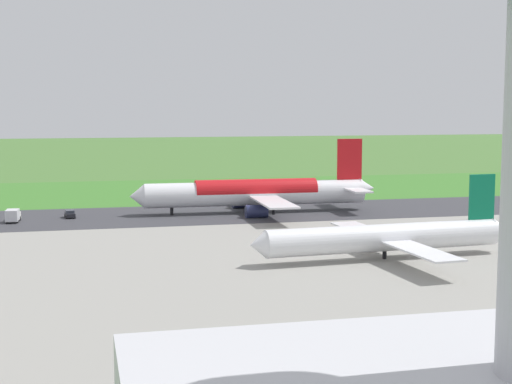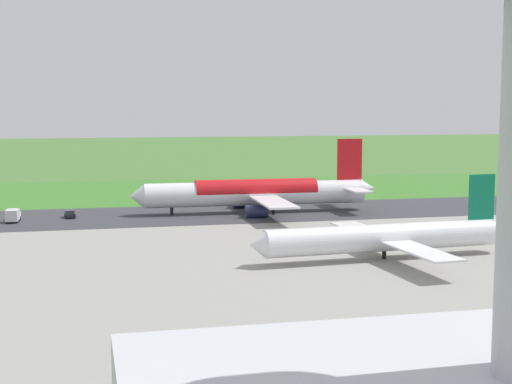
{
  "view_description": "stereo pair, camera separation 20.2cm",
  "coord_description": "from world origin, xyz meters",
  "px_view_note": "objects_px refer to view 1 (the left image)",
  "views": [
    {
      "loc": [
        47.44,
        157.54,
        22.99
      ],
      "look_at": [
        10.88,
        0.0,
        4.5
      ],
      "focal_mm": 52.93,
      "sensor_mm": 36.0,
      "label": 1
    },
    {
      "loc": [
        47.24,
        157.59,
        22.99
      ],
      "look_at": [
        10.88,
        0.0,
        4.5
      ],
      "focal_mm": 52.93,
      "sensor_mm": 36.0,
      "label": 2
    }
  ],
  "objects_px": {
    "service_car_followme": "(70,214)",
    "service_truck_fuel": "(13,215)",
    "traffic_cone_orange": "(189,194)",
    "no_stopping_sign": "(209,189)",
    "airliner_main": "(258,193)",
    "airliner_parked_mid": "(386,237)"
  },
  "relations": [
    {
      "from": "traffic_cone_orange",
      "to": "airliner_parked_mid",
      "type": "bearing_deg",
      "value": 100.98
    },
    {
      "from": "service_car_followme",
      "to": "traffic_cone_orange",
      "type": "bearing_deg",
      "value": -130.35
    },
    {
      "from": "service_car_followme",
      "to": "service_truck_fuel",
      "type": "relative_size",
      "value": 0.74
    },
    {
      "from": "service_truck_fuel",
      "to": "no_stopping_sign",
      "type": "relative_size",
      "value": 2.35
    },
    {
      "from": "no_stopping_sign",
      "to": "traffic_cone_orange",
      "type": "xyz_separation_m",
      "value": [
        4.87,
        -1.33,
        -1.22
      ]
    },
    {
      "from": "service_truck_fuel",
      "to": "no_stopping_sign",
      "type": "distance_m",
      "value": 58.86
    },
    {
      "from": "service_car_followme",
      "to": "no_stopping_sign",
      "type": "height_order",
      "value": "no_stopping_sign"
    },
    {
      "from": "airliner_parked_mid",
      "to": "no_stopping_sign",
      "type": "distance_m",
      "value": 88.65
    },
    {
      "from": "service_car_followme",
      "to": "no_stopping_sign",
      "type": "xyz_separation_m",
      "value": [
        -34.62,
        -33.68,
        0.66
      ]
    },
    {
      "from": "traffic_cone_orange",
      "to": "no_stopping_sign",
      "type": "bearing_deg",
      "value": 164.68
    },
    {
      "from": "airliner_main",
      "to": "no_stopping_sign",
      "type": "distance_m",
      "value": 35.21
    },
    {
      "from": "service_car_followme",
      "to": "traffic_cone_orange",
      "type": "height_order",
      "value": "service_car_followme"
    },
    {
      "from": "airliner_parked_mid",
      "to": "service_truck_fuel",
      "type": "xyz_separation_m",
      "value": [
        57.96,
        -50.47,
        -1.99
      ]
    },
    {
      "from": "service_truck_fuel",
      "to": "traffic_cone_orange",
      "type": "distance_m",
      "value": 56.1
    },
    {
      "from": "service_car_followme",
      "to": "service_truck_fuel",
      "type": "distance_m",
      "value": 11.52
    },
    {
      "from": "airliner_parked_mid",
      "to": "no_stopping_sign",
      "type": "height_order",
      "value": "airliner_parked_mid"
    },
    {
      "from": "no_stopping_sign",
      "to": "airliner_parked_mid",
      "type": "bearing_deg",
      "value": 98.06
    },
    {
      "from": "service_car_followme",
      "to": "service_truck_fuel",
      "type": "xyz_separation_m",
      "value": [
        10.92,
        3.61,
        0.56
      ]
    },
    {
      "from": "airliner_parked_mid",
      "to": "traffic_cone_orange",
      "type": "bearing_deg",
      "value": -79.02
    },
    {
      "from": "airliner_main",
      "to": "no_stopping_sign",
      "type": "xyz_separation_m",
      "value": [
        4.96,
        -34.75,
        -2.85
      ]
    },
    {
      "from": "service_truck_fuel",
      "to": "traffic_cone_orange",
      "type": "bearing_deg",
      "value": -136.48
    },
    {
      "from": "traffic_cone_orange",
      "to": "airliner_main",
      "type": "bearing_deg",
      "value": 105.23
    }
  ]
}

